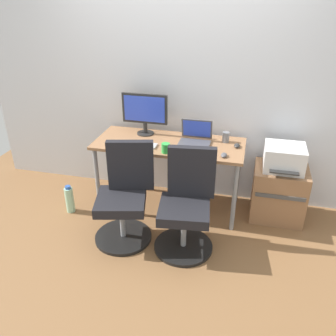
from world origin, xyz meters
TOP-DOWN VIEW (x-y plane):
  - ground_plane at (0.00, 0.00)m, footprint 5.28×5.28m
  - back_wall at (0.00, 0.39)m, footprint 4.40×0.04m
  - desk at (0.00, 0.00)m, footprint 1.50×0.62m
  - office_chair_left at (-0.28, -0.59)m, footprint 0.54×0.54m
  - office_chair_right at (0.30, -0.59)m, footprint 0.54×0.54m
  - side_cabinet at (1.13, 0.08)m, footprint 0.52×0.45m
  - printer at (1.13, 0.08)m, footprint 0.38×0.40m
  - water_bottle_on_floor at (-1.00, -0.36)m, footprint 0.09×0.09m
  - desktop_monitor at (-0.30, 0.17)m, footprint 0.48×0.18m
  - open_laptop at (0.25, 0.06)m, footprint 0.31×0.27m
  - keyboard_by_monitor at (-0.26, -0.15)m, footprint 0.34×0.12m
  - keyboard_by_laptop at (0.26, -0.23)m, footprint 0.34×0.12m
  - mouse_by_monitor at (0.57, -0.20)m, footprint 0.06×0.10m
  - mouse_by_laptop at (0.67, 0.05)m, footprint 0.06×0.10m
  - coffee_mug at (0.02, -0.24)m, footprint 0.08×0.08m
  - pen_cup at (0.55, 0.15)m, footprint 0.07×0.07m

SIDE VIEW (x-z plane):
  - ground_plane at x=0.00m, z-range 0.00..0.00m
  - water_bottle_on_floor at x=-1.00m, z-range -0.01..0.30m
  - side_cabinet at x=1.13m, z-range 0.00..0.56m
  - office_chair_left at x=-0.28m, z-range -0.05..0.89m
  - office_chair_right at x=0.30m, z-range -0.05..0.89m
  - printer at x=1.13m, z-range 0.56..0.80m
  - desk at x=0.00m, z-range 0.30..1.06m
  - keyboard_by_monitor at x=-0.26m, z-range 0.76..0.77m
  - keyboard_by_laptop at x=0.26m, z-range 0.76..0.77m
  - mouse_by_monitor at x=0.57m, z-range 0.76..0.79m
  - mouse_by_laptop at x=0.67m, z-range 0.76..0.79m
  - coffee_mug at x=0.02m, z-range 0.76..0.85m
  - pen_cup at x=0.55m, z-range 0.76..0.86m
  - open_laptop at x=0.25m, z-range 0.70..0.92m
  - desktop_monitor at x=-0.30m, z-range 0.79..1.22m
  - back_wall at x=0.00m, z-range 0.00..2.60m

